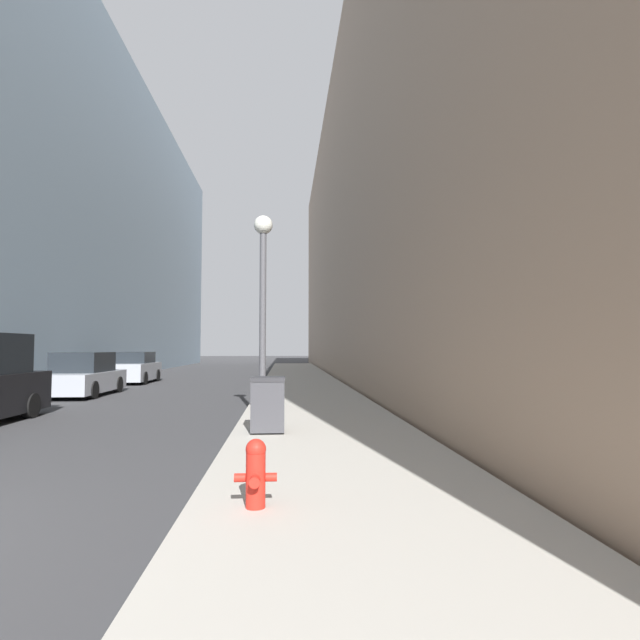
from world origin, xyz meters
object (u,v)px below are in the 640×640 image
(lamppost, at_px, (263,289))
(parked_sedan_far, at_px, (135,369))
(parked_sedan_near, at_px, (83,376))
(fire_hydrant, at_px, (256,472))
(trash_bin, at_px, (268,404))

(lamppost, relative_size, parked_sedan_far, 1.25)
(lamppost, relative_size, parked_sedan_near, 1.15)
(fire_hydrant, distance_m, parked_sedan_far, 22.13)
(trash_bin, distance_m, parked_sedan_near, 11.99)
(trash_bin, bearing_deg, fire_hydrant, -89.63)
(trash_bin, height_order, parked_sedan_near, parked_sedan_near)
(lamppost, height_order, parked_sedan_near, lamppost)
(lamppost, bearing_deg, parked_sedan_far, 117.73)
(fire_hydrant, height_order, lamppost, lamppost)
(fire_hydrant, bearing_deg, parked_sedan_near, 117.30)
(lamppost, bearing_deg, fire_hydrant, -87.93)
(lamppost, xyz_separation_m, parked_sedan_near, (-7.05, 6.80, -2.57))
(lamppost, bearing_deg, parked_sedan_near, 136.03)
(trash_bin, bearing_deg, parked_sedan_near, 127.42)
(fire_hydrant, xyz_separation_m, parked_sedan_near, (-7.32, 14.18, 0.21))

